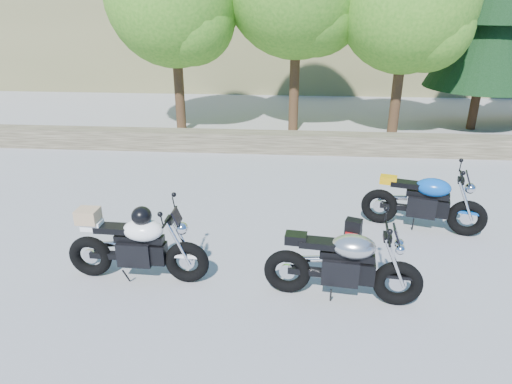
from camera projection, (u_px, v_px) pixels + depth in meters
ground at (238, 264)px, 6.81m from camera, size 90.00×90.00×0.00m
stone_wall at (262, 142)px, 11.76m from camera, size 22.00×0.55×0.50m
tree_decid_left at (177, 0)px, 12.12m from camera, size 3.67×3.67×5.62m
tree_decid_right at (412, 5)px, 11.55m from camera, size 3.54×3.54×5.41m
silver_bike at (343, 265)px, 5.85m from camera, size 2.05×0.65×1.03m
white_bike at (136, 244)px, 6.25m from camera, size 2.01×0.64×1.11m
blue_bike at (424, 202)px, 7.66m from camera, size 2.01×0.80×1.03m
backpack at (353, 230)px, 7.46m from camera, size 0.30×0.29×0.35m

